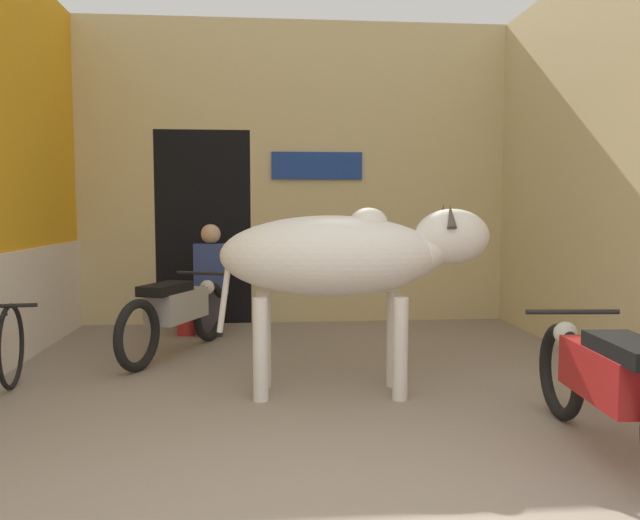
# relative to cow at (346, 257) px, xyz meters

# --- Properties ---
(wall_back_with_doorway) EXTENTS (5.07, 0.93, 3.57)m
(wall_back_with_doorway) POSITION_rel_cow_xyz_m (-0.62, 3.18, 0.54)
(wall_back_with_doorway) COLOR #D1BC84
(wall_back_with_doorway) RESTS_ON ground_plane
(wall_right_with_door) EXTENTS (0.22, 5.18, 3.57)m
(wall_right_with_door) POSITION_rel_cow_xyz_m (2.39, 0.29, 0.75)
(wall_right_with_door) COLOR #D1BC84
(wall_right_with_door) RESTS_ON ground_plane
(cow) EXTENTS (2.01, 0.73, 1.42)m
(cow) POSITION_rel_cow_xyz_m (0.00, 0.00, 0.00)
(cow) COLOR silver
(cow) RESTS_ON ground_plane
(motorcycle_near) EXTENTS (0.58, 1.96, 0.75)m
(motorcycle_near) POSITION_rel_cow_xyz_m (1.27, -1.35, -0.59)
(motorcycle_near) COLOR black
(motorcycle_near) RESTS_ON ground_plane
(motorcycle_far) EXTENTS (0.87, 1.77, 0.74)m
(motorcycle_far) POSITION_rel_cow_xyz_m (-1.42, 1.35, -0.60)
(motorcycle_far) COLOR black
(motorcycle_far) RESTS_ON ground_plane
(shopkeeper_seated) EXTENTS (0.36, 0.34, 1.20)m
(shopkeeper_seated) POSITION_rel_cow_xyz_m (-1.18, 2.31, -0.39)
(shopkeeper_seated) COLOR #3D3842
(shopkeeper_seated) RESTS_ON ground_plane
(plastic_stool) EXTENTS (0.30, 0.30, 0.38)m
(plastic_stool) POSITION_rel_cow_xyz_m (-1.45, 2.29, -0.81)
(plastic_stool) COLOR red
(plastic_stool) RESTS_ON ground_plane
(crate) EXTENTS (0.44, 0.32, 0.28)m
(crate) POSITION_rel_cow_xyz_m (1.97, -0.44, -0.88)
(crate) COLOR red
(crate) RESTS_ON ground_plane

